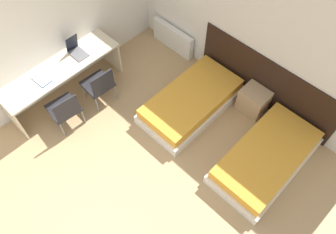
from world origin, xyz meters
name	(u,v)px	position (x,y,z in m)	size (l,w,h in m)	color
ground_plane	(71,221)	(0.00, 0.00, 0.00)	(20.00, 20.00, 0.00)	tan
wall_back	(243,25)	(0.00, 3.79, 1.35)	(5.45, 0.05, 2.70)	silver
wall_left	(61,17)	(-2.25, 1.88, 1.35)	(0.05, 4.77, 2.70)	silver
headboard_panel	(265,83)	(0.70, 3.76, 0.53)	(2.70, 0.03, 1.05)	black
bed_near_window	(191,102)	(-0.10, 2.78, 0.18)	(0.99, 1.89, 0.38)	silver
bed_near_door	(266,158)	(1.50, 2.78, 0.18)	(0.99, 1.89, 0.38)	silver
nightstand	(253,101)	(0.70, 3.53, 0.24)	(0.47, 0.39, 0.48)	tan
radiator	(173,38)	(-1.41, 3.67, 0.25)	(1.01, 0.12, 0.51)	silver
desk	(62,74)	(-1.92, 1.41, 0.60)	(0.60, 2.17, 0.76)	beige
chair_near_laptop	(99,84)	(-1.39, 1.77, 0.46)	(0.50, 0.50, 0.83)	#232328
chair_near_notebook	(65,109)	(-1.39, 1.04, 0.46)	(0.52, 0.52, 0.83)	#232328
laptop	(76,50)	(-1.98, 1.83, 0.83)	(0.34, 0.23, 0.35)	slate
open_notebook	(41,79)	(-1.91, 1.05, 0.77)	(0.34, 0.22, 0.02)	#1E4793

